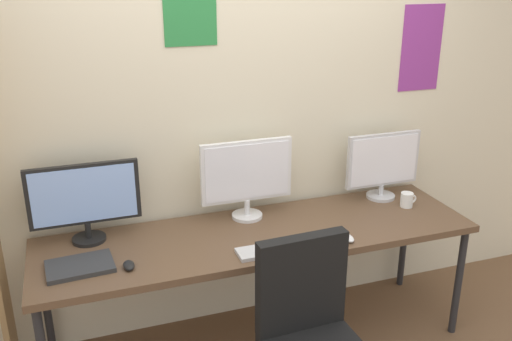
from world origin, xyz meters
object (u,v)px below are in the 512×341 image
(mouse_right_side, at_px, (129,265))
(coffee_mug, at_px, (407,200))
(desk, at_px, (259,240))
(monitor_right, at_px, (383,164))
(monitor_center, at_px, (247,175))
(monitor_left, at_px, (85,199))
(laptop_closed, at_px, (80,266))
(keyboard_main, at_px, (274,249))
(mouse_left_side, at_px, (348,238))

(mouse_right_side, relative_size, coffee_mug, 0.91)
(desk, bearing_deg, monitor_right, 13.27)
(monitor_center, xyz_separation_m, coffee_mug, (0.98, -0.18, -0.22))
(monitor_center, bearing_deg, desk, -90.00)
(mouse_right_side, distance_m, coffee_mug, 1.72)
(monitor_left, relative_size, mouse_right_side, 6.01)
(monitor_left, bearing_deg, laptop_closed, -101.93)
(keyboard_main, bearing_deg, coffee_mug, 15.02)
(mouse_right_side, xyz_separation_m, laptop_closed, (-0.23, 0.08, -0.00))
(laptop_closed, relative_size, coffee_mug, 3.02)
(desk, bearing_deg, laptop_closed, -175.16)
(keyboard_main, distance_m, mouse_left_side, 0.42)
(keyboard_main, distance_m, coffee_mug, 1.01)
(monitor_left, xyz_separation_m, coffee_mug, (1.88, -0.18, -0.20))
(laptop_closed, bearing_deg, monitor_left, 74.07)
(monitor_left, distance_m, mouse_right_side, 0.47)
(mouse_left_side, xyz_separation_m, coffee_mug, (0.56, 0.29, 0.03))
(monitor_left, height_order, laptop_closed, monitor_left)
(mouse_right_side, bearing_deg, monitor_left, 114.13)
(desk, height_order, monitor_right, monitor_right)
(laptop_closed, bearing_deg, monitor_center, 12.98)
(mouse_left_side, distance_m, mouse_right_side, 1.16)
(monitor_center, xyz_separation_m, mouse_right_side, (-0.73, -0.37, -0.25))
(desk, bearing_deg, monitor_center, 90.00)
(desk, height_order, monitor_center, monitor_center)
(monitor_right, bearing_deg, laptop_closed, -171.04)
(monitor_right, relative_size, coffee_mug, 4.67)
(coffee_mug, bearing_deg, monitor_right, 113.30)
(keyboard_main, relative_size, laptop_closed, 1.22)
(keyboard_main, bearing_deg, laptop_closed, 171.22)
(keyboard_main, relative_size, coffee_mug, 3.67)
(desk, height_order, mouse_right_side, mouse_right_side)
(desk, xyz_separation_m, keyboard_main, (0.00, -0.23, 0.06))
(monitor_left, distance_m, mouse_left_side, 1.42)
(mouse_left_side, relative_size, mouse_right_side, 1.00)
(monitor_left, xyz_separation_m, keyboard_main, (0.90, -0.44, -0.23))
(desk, distance_m, monitor_left, 0.97)
(monitor_left, bearing_deg, desk, -13.27)
(coffee_mug, bearing_deg, laptop_closed, -176.65)
(desk, distance_m, monitor_right, 0.97)
(mouse_right_side, bearing_deg, keyboard_main, -5.61)
(monitor_left, relative_size, coffee_mug, 5.45)
(monitor_left, distance_m, laptop_closed, 0.38)
(monitor_right, bearing_deg, desk, -166.73)
(mouse_right_side, relative_size, laptop_closed, 0.30)
(desk, relative_size, mouse_right_side, 25.42)
(mouse_right_side, bearing_deg, desk, 12.14)
(monitor_center, relative_size, laptop_closed, 1.69)
(desk, xyz_separation_m, mouse_left_side, (0.42, -0.25, 0.06))
(desk, height_order, monitor_left, monitor_left)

